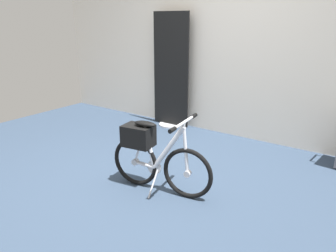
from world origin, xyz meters
TOP-DOWN VIEW (x-y plane):
  - ground_plane at (0.00, 0.00)m, footprint 6.25×6.25m
  - back_wall at (0.00, 1.93)m, footprint 6.25×0.10m
  - floor_banner_stand at (-0.90, 1.74)m, footprint 0.60×0.36m
  - folding_bike_foreground at (0.10, 0.03)m, footprint 1.02×0.53m

SIDE VIEW (x-z plane):
  - ground_plane at x=0.00m, z-range 0.00..0.00m
  - folding_bike_foreground at x=0.10m, z-range -0.01..0.73m
  - floor_banner_stand at x=-0.90m, z-range -0.09..1.57m
  - back_wall at x=0.00m, z-range 0.00..2.65m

